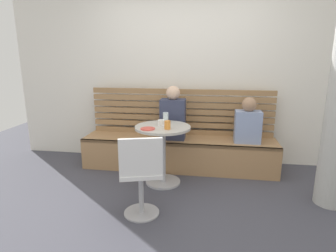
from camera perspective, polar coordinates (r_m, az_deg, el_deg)
The scene contains 12 objects.
ground at distance 3.05m, azimuth -0.69°, elevation -16.93°, with size 8.00×8.00×0.00m, color #42424C.
back_wall at distance 4.24m, azimuth 3.01°, elevation 12.37°, with size 5.20×0.10×2.90m, color white.
booth_bench at distance 4.03m, azimuth 2.13°, elevation -5.52°, with size 2.70×0.52×0.44m.
booth_backrest at distance 4.12m, azimuth 2.60°, elevation 2.92°, with size 2.65×0.04×0.67m.
cafe_table at distance 3.47m, azimuth -1.05°, elevation -3.59°, with size 0.68×0.68×0.74m.
white_chair at distance 2.76m, azimuth -5.52°, elevation -9.58°, with size 0.50×0.50×0.85m.
person_adult at distance 3.87m, azimuth 1.01°, elevation 2.12°, with size 0.34×0.22×0.74m.
person_child_left at distance 3.88m, azimuth 15.88°, elevation 0.62°, with size 0.34×0.22×0.61m.
cup_ceramic_white at distance 3.44m, azimuth -1.40°, elevation 0.68°, with size 0.08×0.08×0.07m, color white.
cup_glass_tall at distance 3.64m, azimuth -0.48°, elevation 1.83°, with size 0.07×0.07×0.12m, color silver.
cup_tumbler_orange at distance 3.26m, azimuth -0.11°, elevation 0.21°, with size 0.07×0.07×0.10m, color orange.
plate_small at distance 3.28m, azimuth -4.14°, elevation -0.55°, with size 0.17×0.17×0.01m, color #DB4C42.
Camera 1 is at (0.44, -2.58, 1.56)m, focal length 30.08 mm.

